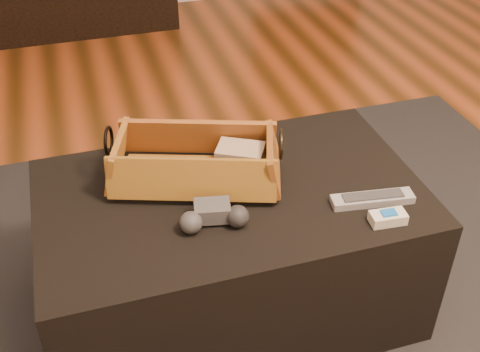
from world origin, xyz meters
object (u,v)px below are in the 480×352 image
object	(u,v)px
ottoman	(231,251)
cream_gadget	(388,218)
game_controller	(214,216)
silver_remote	(372,199)
tv_remote	(187,174)
wicker_basket	(195,163)

from	to	relation	value
ottoman	cream_gadget	bearing A→B (deg)	-34.61
game_controller	cream_gadget	world-z (taller)	game_controller
game_controller	silver_remote	size ratio (longest dim) A/B	0.80
tv_remote	game_controller	size ratio (longest dim) A/B	1.36
wicker_basket	silver_remote	size ratio (longest dim) A/B	2.28
tv_remote	cream_gadget	size ratio (longest dim) A/B	2.59
wicker_basket	game_controller	xyz separation A→B (m)	(-0.00, -0.19, -0.02)
ottoman	tv_remote	distance (m)	0.27
ottoman	cream_gadget	xyz separation A→B (m)	(0.33, -0.23, 0.22)
game_controller	wicker_basket	bearing A→B (deg)	89.10
cream_gadget	game_controller	bearing A→B (deg)	164.27
game_controller	silver_remote	xyz separation A→B (m)	(0.41, -0.03, -0.02)
ottoman	game_controller	world-z (taller)	game_controller
cream_gadget	wicker_basket	bearing A→B (deg)	142.65
wicker_basket	silver_remote	bearing A→B (deg)	-29.35
tv_remote	silver_remote	xyz separation A→B (m)	(0.43, -0.22, -0.02)
tv_remote	silver_remote	distance (m)	0.48
wicker_basket	cream_gadget	distance (m)	0.51
tv_remote	silver_remote	bearing A→B (deg)	-13.98
game_controller	cream_gadget	distance (m)	0.42
tv_remote	game_controller	distance (m)	0.19
tv_remote	cream_gadget	world-z (taller)	tv_remote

